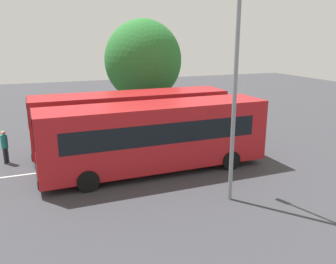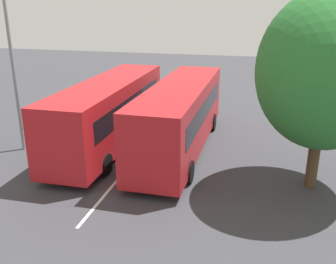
{
  "view_description": "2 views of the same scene",
  "coord_description": "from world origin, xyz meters",
  "px_view_note": "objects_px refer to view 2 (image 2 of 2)",
  "views": [
    {
      "loc": [
        5.21,
        17.02,
        6.3
      ],
      "look_at": [
        -1.46,
        -0.3,
        1.28
      ],
      "focal_mm": 37.82,
      "sensor_mm": 36.0,
      "label": 1
    },
    {
      "loc": [
        -16.95,
        -5.56,
        6.95
      ],
      "look_at": [
        -1.04,
        -1.47,
        1.29
      ],
      "focal_mm": 40.25,
      "sensor_mm": 36.0,
      "label": 2
    }
  ],
  "objects_px": {
    "bus_center_left": "(110,111)",
    "street_lamp": "(16,48)",
    "depot_tree": "(325,71)",
    "pedestrian": "(205,99)",
    "bus_far_left": "(180,115)"
  },
  "relations": [
    {
      "from": "depot_tree",
      "to": "bus_far_left",
      "type": "bearing_deg",
      "value": 66.38
    },
    {
      "from": "bus_center_left",
      "to": "pedestrian",
      "type": "relative_size",
      "value": 6.28
    },
    {
      "from": "pedestrian",
      "to": "bus_far_left",
      "type": "bearing_deg",
      "value": 45.74
    },
    {
      "from": "bus_far_left",
      "to": "pedestrian",
      "type": "relative_size",
      "value": 6.26
    },
    {
      "from": "bus_far_left",
      "to": "depot_tree",
      "type": "height_order",
      "value": "depot_tree"
    },
    {
      "from": "street_lamp",
      "to": "depot_tree",
      "type": "relative_size",
      "value": 1.15
    },
    {
      "from": "pedestrian",
      "to": "street_lamp",
      "type": "relative_size",
      "value": 0.2
    },
    {
      "from": "bus_center_left",
      "to": "depot_tree",
      "type": "height_order",
      "value": "depot_tree"
    },
    {
      "from": "bus_center_left",
      "to": "street_lamp",
      "type": "distance_m",
      "value": 5.18
    },
    {
      "from": "depot_tree",
      "to": "pedestrian",
      "type": "bearing_deg",
      "value": 31.98
    },
    {
      "from": "bus_center_left",
      "to": "street_lamp",
      "type": "relative_size",
      "value": 1.25
    },
    {
      "from": "bus_far_left",
      "to": "bus_center_left",
      "type": "relative_size",
      "value": 1.0
    },
    {
      "from": "bus_far_left",
      "to": "bus_center_left",
      "type": "bearing_deg",
      "value": 92.7
    },
    {
      "from": "bus_center_left",
      "to": "depot_tree",
      "type": "bearing_deg",
      "value": -105.07
    },
    {
      "from": "depot_tree",
      "to": "bus_center_left",
      "type": "bearing_deg",
      "value": 75.79
    }
  ]
}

